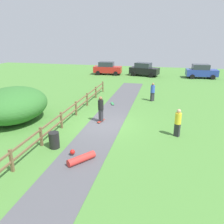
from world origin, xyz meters
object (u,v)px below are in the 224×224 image
skater_fallen (81,158)px  bystander_yellow (178,122)px  skater_riding (101,108)px  parked_car_black (144,69)px  skateboard_loose (112,103)px  parked_car_red (107,68)px  trash_bin (54,140)px  bush_large (13,105)px  bystander_blue (153,91)px  parked_car_blue (201,71)px

skater_fallen → bystander_yellow: bearing=41.3°
skater_riding → parked_car_black: (1.11, 19.44, -0.09)m
skater_fallen → skateboard_loose: bearing=93.8°
bystander_yellow → parked_car_black: (-3.99, 20.66, 0.01)m
skater_riding → parked_car_red: (-4.44, 19.42, -0.09)m
trash_bin → skater_riding: (1.42, 4.26, 0.60)m
skateboard_loose → parked_car_black: size_ratio=0.18×
trash_bin → skateboard_loose: (1.25, 8.57, -0.36)m
bush_large → parked_car_red: (1.61, 20.58, -0.24)m
bush_large → bystander_blue: bush_large is taller
skateboard_loose → parked_car_red: (-4.27, 15.11, 0.87)m
parked_car_red → bush_large: bearing=-94.5°
skater_riding → parked_car_black: bearing=86.7°
trash_bin → skater_riding: 4.53m
trash_bin → skater_riding: size_ratio=0.49×
skater_riding → bystander_yellow: (5.11, -1.22, -0.10)m
skater_riding → parked_car_black: parked_car_black is taller
skater_riding → parked_car_black: size_ratio=0.41×
bystander_blue → parked_car_black: bearing=98.9°
skateboard_loose → parked_car_black: 15.21m
parked_car_black → parked_car_blue: size_ratio=1.04×
bystander_yellow → skateboard_loose: bearing=133.7°
trash_bin → skateboard_loose: trash_bin is taller
skateboard_loose → bush_large: bearing=-137.1°
skater_riding → skater_fallen: (0.47, -5.30, -0.85)m
parked_car_black → parked_car_red: same height
bush_large → parked_car_red: 20.64m
bush_large → bystander_blue: size_ratio=3.13×
skater_riding → skateboard_loose: (-0.17, 4.31, -0.96)m
bystander_yellow → parked_car_red: (-9.55, 20.64, 0.01)m
skater_fallen → bystander_blue: bearing=76.8°
skateboard_loose → bystander_yellow: bystander_yellow is taller
bush_large → parked_car_blue: bearing=53.6°
bystander_blue → bush_large: bearing=-141.4°
skateboard_loose → parked_car_black: parked_car_black is taller
parked_car_black → parked_car_blue: 7.98m
bystander_blue → skater_fallen: bearing=-103.2°
bystander_blue → bystander_yellow: size_ratio=0.99×
skater_fallen → parked_car_black: (0.64, 24.74, 0.76)m
skater_fallen → parked_car_red: bearing=101.2°
bush_large → parked_car_blue: (15.14, 20.58, -0.24)m
skater_riding → parked_car_blue: 21.44m
trash_bin → parked_car_red: parked_car_red is taller
skater_riding → skateboard_loose: 4.42m
trash_bin → bystander_blue: bearing=66.3°
parked_car_black → parked_car_red: bearing=-179.8°
bystander_blue → parked_car_black: 13.39m
skater_riding → bystander_blue: 6.97m
trash_bin → parked_car_black: (2.54, 23.70, 0.51)m
bush_large → parked_car_black: 21.81m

